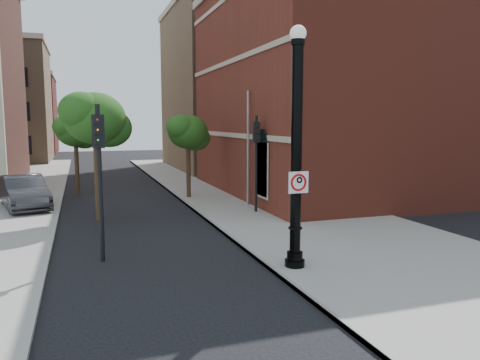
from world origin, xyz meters
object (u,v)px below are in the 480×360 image
object	(u,v)px
traffic_signal_right	(256,148)
traffic_signal_left	(99,157)
lamppost	(296,161)
no_parking_sign	(299,182)
parked_car	(24,192)

from	to	relation	value
traffic_signal_right	traffic_signal_left	bearing A→B (deg)	-136.46
lamppost	traffic_signal_left	world-z (taller)	lamppost
no_parking_sign	traffic_signal_right	distance (m)	8.47
no_parking_sign	traffic_signal_left	world-z (taller)	traffic_signal_left
lamppost	traffic_signal_right	bearing A→B (deg)	76.87
no_parking_sign	parked_car	size ratio (longest dim) A/B	0.12
no_parking_sign	lamppost	bearing A→B (deg)	87.61
lamppost	no_parking_sign	size ratio (longest dim) A/B	11.21
no_parking_sign	parked_car	world-z (taller)	no_parking_sign
no_parking_sign	traffic_signal_left	bearing A→B (deg)	149.58
lamppost	parked_car	distance (m)	15.43
parked_car	traffic_signal_right	distance (m)	11.47
no_parking_sign	traffic_signal_right	size ratio (longest dim) A/B	0.13
no_parking_sign	parked_car	bearing A→B (deg)	121.31
parked_car	traffic_signal_left	world-z (taller)	traffic_signal_left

